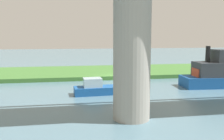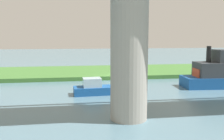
% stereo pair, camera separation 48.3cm
% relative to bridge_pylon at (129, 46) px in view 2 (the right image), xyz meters
% --- Properties ---
extents(ground_plane, '(160.00, 160.00, 0.00)m').
position_rel_bridge_pylon_xyz_m(ground_plane, '(-2.01, -14.76, -4.88)').
color(ground_plane, slate).
extents(grassy_bank, '(80.00, 12.00, 0.50)m').
position_rel_bridge_pylon_xyz_m(grassy_bank, '(-2.01, -20.76, -4.63)').
color(grassy_bank, '#427533').
rests_on(grassy_bank, ground).
extents(bridge_pylon, '(2.46, 2.46, 9.76)m').
position_rel_bridge_pylon_xyz_m(bridge_pylon, '(0.00, 0.00, 0.00)').
color(bridge_pylon, '#9E998E').
rests_on(bridge_pylon, ground).
extents(person_on_bank, '(0.41, 0.41, 1.39)m').
position_rel_bridge_pylon_xyz_m(person_on_bank, '(-2.71, -16.09, -3.68)').
color(person_on_bank, '#2D334C').
rests_on(person_on_bank, grassy_bank).
extents(mooring_post, '(0.20, 0.20, 1.06)m').
position_rel_bridge_pylon_xyz_m(mooring_post, '(-3.97, -15.33, -3.85)').
color(mooring_post, brown).
rests_on(mooring_post, grassy_bank).
extents(motorboat_white, '(4.85, 1.98, 1.58)m').
position_rel_bridge_pylon_xyz_m(motorboat_white, '(1.46, -7.50, -4.31)').
color(motorboat_white, '#195199').
rests_on(motorboat_white, ground).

